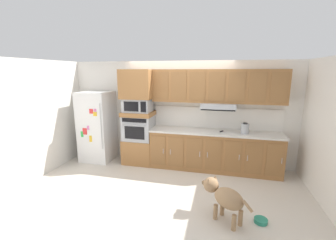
# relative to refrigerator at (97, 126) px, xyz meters

# --- Properties ---
(ground_plane) EXTENTS (9.60, 9.60, 0.00)m
(ground_plane) POSITION_rel_refrigerator_xyz_m (2.05, -0.68, -0.88)
(ground_plane) COLOR beige
(back_kitchen_wall) EXTENTS (6.20, 0.12, 2.50)m
(back_kitchen_wall) POSITION_rel_refrigerator_xyz_m (2.05, 0.43, 0.37)
(back_kitchen_wall) COLOR silver
(back_kitchen_wall) RESTS_ON ground
(side_panel_left) EXTENTS (0.12, 7.10, 2.50)m
(side_panel_left) POSITION_rel_refrigerator_xyz_m (-0.75, -0.68, 0.37)
(side_panel_left) COLOR silver
(side_panel_left) RESTS_ON ground
(side_panel_right) EXTENTS (0.12, 7.10, 2.50)m
(side_panel_right) POSITION_rel_refrigerator_xyz_m (4.85, -0.68, 0.37)
(side_panel_right) COLOR white
(side_panel_right) RESTS_ON ground
(refrigerator) EXTENTS (0.76, 0.73, 1.76)m
(refrigerator) POSITION_rel_refrigerator_xyz_m (0.00, 0.00, 0.00)
(refrigerator) COLOR white
(refrigerator) RESTS_ON ground
(oven_base_cabinet) EXTENTS (0.74, 0.62, 0.60)m
(oven_base_cabinet) POSITION_rel_refrigerator_xyz_m (1.10, 0.07, -0.58)
(oven_base_cabinet) COLOR #996638
(oven_base_cabinet) RESTS_ON ground
(built_in_oven) EXTENTS (0.70, 0.62, 0.60)m
(built_in_oven) POSITION_rel_refrigerator_xyz_m (1.10, 0.07, 0.02)
(built_in_oven) COLOR #A8AAAF
(built_in_oven) RESTS_ON oven_base_cabinet
(appliance_mid_shelf) EXTENTS (0.74, 0.62, 0.10)m
(appliance_mid_shelf) POSITION_rel_refrigerator_xyz_m (1.10, 0.07, 0.37)
(appliance_mid_shelf) COLOR #996638
(appliance_mid_shelf) RESTS_ON built_in_oven
(microwave) EXTENTS (0.64, 0.54, 0.32)m
(microwave) POSITION_rel_refrigerator_xyz_m (1.11, 0.07, 0.58)
(microwave) COLOR #A8AAAF
(microwave) RESTS_ON appliance_mid_shelf
(appliance_upper_cabinet) EXTENTS (0.74, 0.62, 0.68)m
(appliance_upper_cabinet) POSITION_rel_refrigerator_xyz_m (1.10, 0.07, 1.08)
(appliance_upper_cabinet) COLOR #996638
(appliance_upper_cabinet) RESTS_ON microwave
(lower_cabinet_run) EXTENTS (2.93, 0.63, 0.88)m
(lower_cabinet_run) POSITION_rel_refrigerator_xyz_m (2.94, 0.07, -0.44)
(lower_cabinet_run) COLOR #996638
(lower_cabinet_run) RESTS_ON ground
(countertop_slab) EXTENTS (2.97, 0.64, 0.04)m
(countertop_slab) POSITION_rel_refrigerator_xyz_m (2.94, 0.07, 0.02)
(countertop_slab) COLOR beige
(countertop_slab) RESTS_ON lower_cabinet_run
(backsplash_panel) EXTENTS (2.97, 0.02, 0.50)m
(backsplash_panel) POSITION_rel_refrigerator_xyz_m (2.94, 0.36, 0.29)
(backsplash_panel) COLOR white
(backsplash_panel) RESTS_ON countertop_slab
(upper_cabinet_with_hood) EXTENTS (2.93, 0.48, 0.88)m
(upper_cabinet_with_hood) POSITION_rel_refrigerator_xyz_m (2.94, 0.19, 1.02)
(upper_cabinet_with_hood) COLOR #996638
(upper_cabinet_with_hood) RESTS_ON backsplash_panel
(screwdriver) EXTENTS (0.17, 0.16, 0.03)m
(screwdriver) POSITION_rel_refrigerator_xyz_m (3.10, 0.04, 0.05)
(screwdriver) COLOR black
(screwdriver) RESTS_ON countertop_slab
(electric_kettle) EXTENTS (0.17, 0.17, 0.24)m
(electric_kettle) POSITION_rel_refrigerator_xyz_m (3.58, 0.02, 0.15)
(electric_kettle) COLOR #A8AAAF
(electric_kettle) RESTS_ON countertop_slab
(dog) EXTENTS (0.78, 0.62, 0.62)m
(dog) POSITION_rel_refrigerator_xyz_m (3.17, -1.79, -0.48)
(dog) COLOR #997551
(dog) RESTS_ON ground
(dog_food_bowl) EXTENTS (0.20, 0.20, 0.06)m
(dog_food_bowl) POSITION_rel_refrigerator_xyz_m (3.73, -1.73, -0.85)
(dog_food_bowl) COLOR #267F66
(dog_food_bowl) RESTS_ON ground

